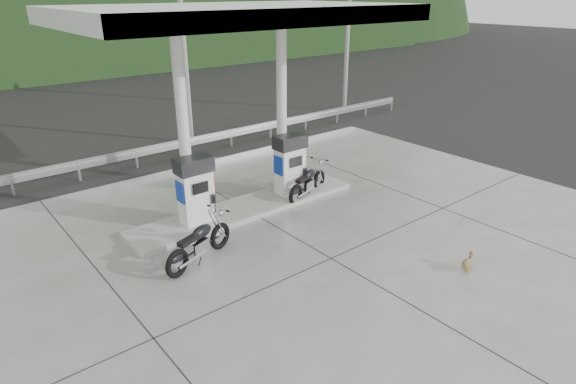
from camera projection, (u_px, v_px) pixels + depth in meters
ground at (304, 243)px, 12.14m from camera, size 160.00×160.00×0.00m
forecourt_apron at (304, 243)px, 12.14m from camera, size 18.00×14.00×0.02m
pump_island at (247, 208)px, 13.90m from camera, size 7.00×1.40×0.15m
gas_pump_left at (196, 190)px, 12.59m from camera, size 0.95×0.55×1.80m
gas_pump_right at (290, 164)px, 14.44m from camera, size 0.95×0.55×1.80m
canopy_column_left at (183, 127)px, 12.25m from camera, size 0.30×0.30×5.00m
canopy_column_right at (282, 109)px, 14.10m from camera, size 0.30×0.30×5.00m
canopy_roof at (240, 13)px, 11.84m from camera, size 8.50×5.00×0.40m
guardrail at (161, 143)px, 17.59m from camera, size 26.00×0.16×1.42m
road at (127, 140)px, 20.36m from camera, size 60.00×7.00×0.01m
utility_pole_b at (183, 43)px, 18.54m from camera, size 0.22×0.22×8.00m
utility_pole_c at (348, 31)px, 23.76m from camera, size 0.22×0.22×8.00m
tree_band at (14, 36)px, 32.42m from camera, size 80.00×6.00×6.00m
motorcycle_left at (199, 243)px, 11.12m from camera, size 2.12×1.28×0.96m
motorcycle_right at (308, 183)px, 14.65m from camera, size 2.01×1.19×0.91m
duck at (467, 264)px, 10.86m from camera, size 0.52×0.24×0.36m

